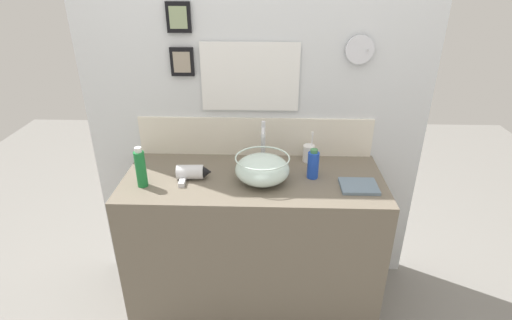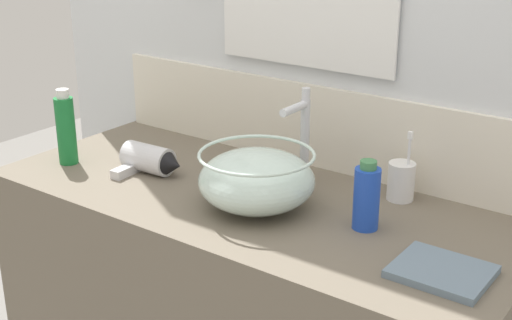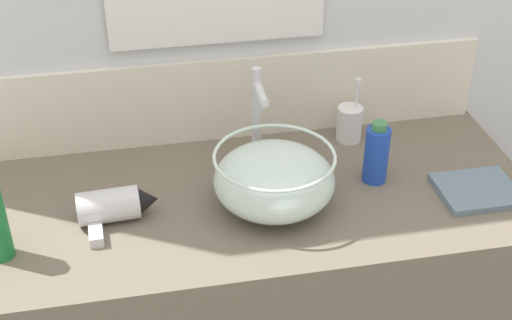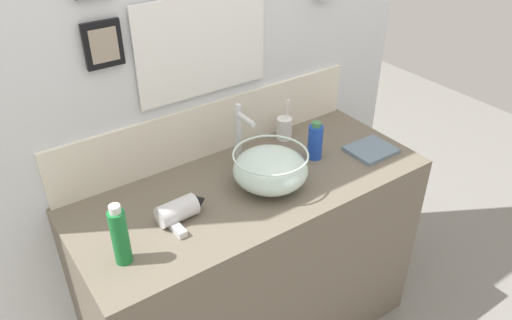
{
  "view_description": "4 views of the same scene",
  "coord_description": "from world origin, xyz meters",
  "px_view_note": "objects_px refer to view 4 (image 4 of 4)",
  "views": [
    {
      "loc": [
        0.08,
        -1.82,
        1.84
      ],
      "look_at": [
        0.01,
        0.0,
        0.94
      ],
      "focal_mm": 28.0,
      "sensor_mm": 36.0,
      "label": 1
    },
    {
      "loc": [
        0.95,
        -1.29,
        1.54
      ],
      "look_at": [
        0.01,
        0.0,
        0.94
      ],
      "focal_mm": 50.0,
      "sensor_mm": 36.0,
      "label": 2
    },
    {
      "loc": [
        -0.24,
        -1.32,
        1.83
      ],
      "look_at": [
        0.01,
        0.0,
        0.94
      ],
      "focal_mm": 50.0,
      "sensor_mm": 36.0,
      "label": 3
    },
    {
      "loc": [
        -0.86,
        -1.24,
        1.91
      ],
      "look_at": [
        0.01,
        0.0,
        0.94
      ],
      "focal_mm": 35.0,
      "sensor_mm": 36.0,
      "label": 4
    }
  ],
  "objects_px": {
    "toothbrush_cup": "(284,128)",
    "glass_bowl_sink": "(270,169)",
    "hair_drier": "(181,210)",
    "soap_dispenser": "(315,141)",
    "lotion_bottle": "(120,236)",
    "hand_towel": "(371,150)",
    "faucet": "(240,130)"
  },
  "relations": [
    {
      "from": "hair_drier",
      "to": "soap_dispenser",
      "type": "xyz_separation_m",
      "value": [
        0.62,
        0.04,
        0.04
      ]
    },
    {
      "from": "glass_bowl_sink",
      "to": "faucet",
      "type": "xyz_separation_m",
      "value": [
        0.0,
        0.2,
        0.07
      ]
    },
    {
      "from": "hair_drier",
      "to": "soap_dispenser",
      "type": "bearing_deg",
      "value": 3.61
    },
    {
      "from": "hair_drier",
      "to": "glass_bowl_sink",
      "type": "bearing_deg",
      "value": -2.41
    },
    {
      "from": "faucet",
      "to": "hand_towel",
      "type": "bearing_deg",
      "value": -26.77
    },
    {
      "from": "hair_drier",
      "to": "hand_towel",
      "type": "xyz_separation_m",
      "value": [
        0.84,
        -0.06,
        -0.03
      ]
    },
    {
      "from": "lotion_bottle",
      "to": "hand_towel",
      "type": "bearing_deg",
      "value": 0.97
    },
    {
      "from": "hair_drier",
      "to": "hand_towel",
      "type": "distance_m",
      "value": 0.84
    },
    {
      "from": "hair_drier",
      "to": "toothbrush_cup",
      "type": "xyz_separation_m",
      "value": [
        0.61,
        0.23,
        0.01
      ]
    },
    {
      "from": "lotion_bottle",
      "to": "soap_dispenser",
      "type": "distance_m",
      "value": 0.86
    },
    {
      "from": "glass_bowl_sink",
      "to": "faucet",
      "type": "relative_size",
      "value": 1.11
    },
    {
      "from": "glass_bowl_sink",
      "to": "soap_dispenser",
      "type": "xyz_separation_m",
      "value": [
        0.26,
        0.05,
        0.0
      ]
    },
    {
      "from": "glass_bowl_sink",
      "to": "soap_dispenser",
      "type": "bearing_deg",
      "value": 11.74
    },
    {
      "from": "lotion_bottle",
      "to": "hand_towel",
      "type": "xyz_separation_m",
      "value": [
        1.08,
        0.02,
        -0.09
      ]
    },
    {
      "from": "toothbrush_cup",
      "to": "hand_towel",
      "type": "height_order",
      "value": "toothbrush_cup"
    },
    {
      "from": "toothbrush_cup",
      "to": "soap_dispenser",
      "type": "relative_size",
      "value": 1.1
    },
    {
      "from": "lotion_bottle",
      "to": "hand_towel",
      "type": "height_order",
      "value": "lotion_bottle"
    },
    {
      "from": "hand_towel",
      "to": "soap_dispenser",
      "type": "bearing_deg",
      "value": 155.72
    },
    {
      "from": "faucet",
      "to": "lotion_bottle",
      "type": "height_order",
      "value": "faucet"
    },
    {
      "from": "glass_bowl_sink",
      "to": "toothbrush_cup",
      "type": "distance_m",
      "value": 0.35
    },
    {
      "from": "lotion_bottle",
      "to": "hair_drier",
      "type": "bearing_deg",
      "value": 18.37
    },
    {
      "from": "soap_dispenser",
      "to": "hand_towel",
      "type": "relative_size",
      "value": 0.87
    },
    {
      "from": "hair_drier",
      "to": "faucet",
      "type": "bearing_deg",
      "value": 26.94
    },
    {
      "from": "hair_drier",
      "to": "soap_dispenser",
      "type": "height_order",
      "value": "soap_dispenser"
    },
    {
      "from": "soap_dispenser",
      "to": "hand_towel",
      "type": "bearing_deg",
      "value": -24.28
    },
    {
      "from": "toothbrush_cup",
      "to": "glass_bowl_sink",
      "type": "bearing_deg",
      "value": -136.08
    },
    {
      "from": "hair_drier",
      "to": "soap_dispenser",
      "type": "relative_size",
      "value": 1.13
    },
    {
      "from": "hand_towel",
      "to": "glass_bowl_sink",
      "type": "bearing_deg",
      "value": 174.57
    },
    {
      "from": "lotion_bottle",
      "to": "soap_dispenser",
      "type": "relative_size",
      "value": 1.31
    },
    {
      "from": "glass_bowl_sink",
      "to": "toothbrush_cup",
      "type": "bearing_deg",
      "value": 43.92
    },
    {
      "from": "soap_dispenser",
      "to": "hand_towel",
      "type": "height_order",
      "value": "soap_dispenser"
    },
    {
      "from": "toothbrush_cup",
      "to": "soap_dispenser",
      "type": "bearing_deg",
      "value": -88.43
    }
  ]
}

